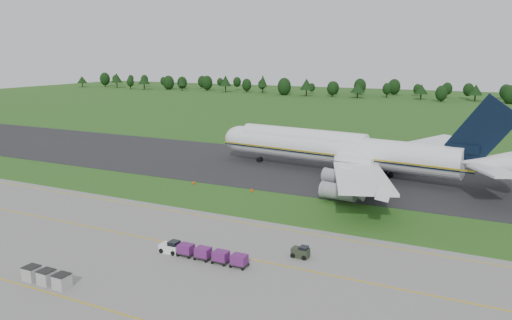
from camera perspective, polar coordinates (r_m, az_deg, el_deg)
The scene contains 10 objects.
ground at distance 87.40m, azimuth 0.50°, elevation -5.08°, with size 600.00×600.00×0.00m, color #234F17.
apron at distance 60.66m, azimuth -14.02°, elevation -13.46°, with size 300.00×52.00×0.06m, color slate.
taxiway at distance 112.39m, azimuth 6.72°, elevation -1.24°, with size 300.00×40.00×0.08m, color black.
apron_markings at distance 65.61m, azimuth -10.01°, elevation -11.22°, with size 300.00×30.20×0.01m.
tree_line at distance 297.12m, azimuth 19.09°, elevation 7.68°, with size 526.35×21.81×11.97m.
aircraft at distance 109.85m, azimuth 9.98°, elevation 1.18°, with size 67.01×64.63×18.75m.
baggage_train at distance 65.12m, azimuth -6.29°, elevation -10.50°, with size 12.74×1.63×1.57m.
utility_cart at distance 65.57m, azimuth 5.10°, elevation -10.53°, with size 2.27×1.55×1.22m.
uld_row at distance 63.00m, azimuth -22.82°, elevation -12.23°, with size 6.47×1.67×1.65m.
edge_markers at distance 97.85m, azimuth -3.90°, elevation -3.06°, with size 13.63×0.30×0.60m.
Camera 1 is at (36.27, -75.20, 25.85)m, focal length 35.00 mm.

